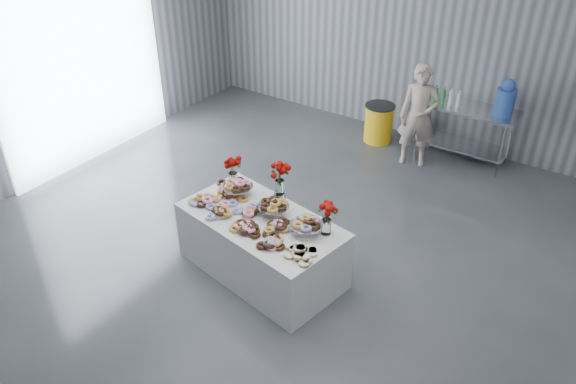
# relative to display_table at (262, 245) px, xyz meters

# --- Properties ---
(ground) EXTENTS (9.00, 9.00, 0.00)m
(ground) POSITION_rel_display_table_xyz_m (0.04, -0.14, -0.38)
(ground) COLOR #35383D
(ground) RESTS_ON ground
(room_walls) EXTENTS (8.04, 9.04, 4.02)m
(room_walls) POSITION_rel_display_table_xyz_m (-0.23, -0.07, 2.26)
(room_walls) COLOR gray
(room_walls) RESTS_ON ground
(display_table) EXTENTS (2.05, 1.32, 0.75)m
(display_table) POSITION_rel_display_table_xyz_m (0.00, 0.00, 0.00)
(display_table) COLOR silver
(display_table) RESTS_ON ground
(prep_table) EXTENTS (1.50, 0.60, 0.90)m
(prep_table) POSITION_rel_display_table_xyz_m (1.01, 3.96, 0.24)
(prep_table) COLOR silver
(prep_table) RESTS_ON ground
(donut_mounds) EXTENTS (1.92, 1.11, 0.09)m
(donut_mounds) POSITION_rel_display_table_xyz_m (0.00, -0.05, 0.42)
(donut_mounds) COLOR gold
(donut_mounds) RESTS_ON display_table
(cake_stand_left) EXTENTS (0.36, 0.36, 0.17)m
(cake_stand_left) POSITION_rel_display_table_xyz_m (-0.51, 0.25, 0.52)
(cake_stand_left) COLOR silver
(cake_stand_left) RESTS_ON display_table
(cake_stand_mid) EXTENTS (0.36, 0.36, 0.17)m
(cake_stand_mid) POSITION_rel_display_table_xyz_m (0.08, 0.14, 0.52)
(cake_stand_mid) COLOR silver
(cake_stand_mid) RESTS_ON display_table
(cake_stand_right) EXTENTS (0.36, 0.36, 0.17)m
(cake_stand_right) POSITION_rel_display_table_xyz_m (0.57, 0.05, 0.52)
(cake_stand_right) COLOR silver
(cake_stand_right) RESTS_ON display_table
(danish_pile) EXTENTS (0.48, 0.48, 0.11)m
(danish_pile) POSITION_rel_display_table_xyz_m (0.71, -0.28, 0.43)
(danish_pile) COLOR silver
(danish_pile) RESTS_ON display_table
(bouquet_left) EXTENTS (0.26, 0.26, 0.42)m
(bouquet_left) POSITION_rel_display_table_xyz_m (-0.69, 0.38, 0.67)
(bouquet_left) COLOR white
(bouquet_left) RESTS_ON display_table
(bouquet_right) EXTENTS (0.26, 0.26, 0.42)m
(bouquet_right) POSITION_rel_display_table_xyz_m (0.74, 0.17, 0.67)
(bouquet_right) COLOR white
(bouquet_right) RESTS_ON display_table
(bouquet_center) EXTENTS (0.26, 0.26, 0.57)m
(bouquet_center) POSITION_rel_display_table_xyz_m (0.01, 0.35, 0.75)
(bouquet_center) COLOR silver
(bouquet_center) RESTS_ON display_table
(water_jug) EXTENTS (0.28, 0.28, 0.55)m
(water_jug) POSITION_rel_display_table_xyz_m (1.51, 3.96, 0.77)
(water_jug) COLOR #3B6ACB
(water_jug) RESTS_ON prep_table
(drink_bottles) EXTENTS (0.54, 0.08, 0.27)m
(drink_bottles) POSITION_rel_display_table_xyz_m (0.69, 3.86, 0.66)
(drink_bottles) COLOR #268C33
(drink_bottles) RESTS_ON prep_table
(person) EXTENTS (0.68, 0.56, 1.60)m
(person) POSITION_rel_display_table_xyz_m (0.44, 3.43, 0.43)
(person) COLOR #CC8C93
(person) RESTS_ON ground
(trash_barrel) EXTENTS (0.50, 0.50, 0.64)m
(trash_barrel) POSITION_rel_display_table_xyz_m (-0.36, 3.80, -0.05)
(trash_barrel) COLOR yellow
(trash_barrel) RESTS_ON ground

